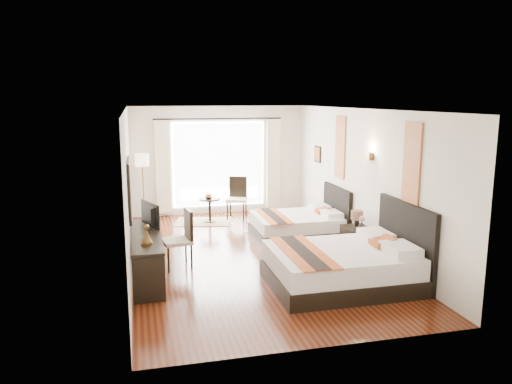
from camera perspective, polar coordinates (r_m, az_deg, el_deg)
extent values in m
cube|color=#3C100B|center=(9.76, -0.54, -7.26)|extent=(4.50, 7.50, 0.01)
cube|color=white|center=(9.28, -0.57, 9.39)|extent=(4.50, 7.50, 0.02)
cube|color=silver|center=(10.16, 11.88, 1.40)|extent=(0.01, 7.50, 2.80)
cube|color=silver|center=(9.18, -14.33, 0.31)|extent=(0.01, 7.50, 2.80)
cube|color=silver|center=(13.05, -4.31, 3.63)|extent=(4.50, 0.01, 2.80)
cube|color=silver|center=(5.92, 7.76, -5.14)|extent=(4.50, 0.01, 2.80)
cube|color=white|center=(13.05, -4.29, 3.19)|extent=(2.40, 0.02, 2.20)
cube|color=white|center=(12.99, -4.25, 3.16)|extent=(2.30, 0.02, 2.10)
cube|color=beige|center=(12.80, -10.64, 2.79)|extent=(0.35, 0.14, 2.35)
cube|color=beige|center=(13.27, 1.98, 3.25)|extent=(0.35, 0.14, 2.35)
cube|color=maroon|center=(8.44, 17.37, 3.04)|extent=(0.03, 0.50, 1.35)
cube|color=maroon|center=(11.02, 9.60, 5.08)|extent=(0.03, 0.50, 1.35)
cube|color=#4D391B|center=(9.65, 12.88, 3.99)|extent=(0.10, 0.14, 0.14)
cube|color=black|center=(8.39, -14.25, 0.39)|extent=(0.04, 1.25, 0.95)
cube|color=white|center=(8.39, -14.08, 0.40)|extent=(0.01, 1.12, 0.82)
cube|color=black|center=(8.34, 9.51, -9.56)|extent=(2.25, 1.75, 0.27)
cube|color=silver|center=(8.24, 9.58, -7.60)|extent=(2.19, 1.71, 0.33)
cube|color=black|center=(8.69, 16.73, -5.43)|extent=(0.08, 1.75, 1.32)
cube|color=#AA311B|center=(7.97, 5.42, -6.83)|extent=(0.60, 1.81, 0.02)
cube|color=black|center=(11.00, 4.55, -4.56)|extent=(1.84, 1.43, 0.22)
cube|color=silver|center=(10.94, 4.56, -3.31)|extent=(1.78, 1.39, 0.27)
cube|color=black|center=(11.23, 9.23, -2.11)|extent=(0.08, 1.43, 1.08)
cube|color=#AA311B|center=(10.76, 1.96, -2.74)|extent=(0.49, 1.49, 0.02)
cube|color=black|center=(9.89, 11.42, -5.51)|extent=(0.47, 0.58, 0.56)
cylinder|color=black|center=(9.86, 11.44, -3.63)|extent=(0.10, 0.10, 0.19)
cylinder|color=#463121|center=(9.82, 11.48, -2.59)|extent=(0.23, 0.23, 0.18)
imported|color=black|center=(9.70, 11.97, -4.06)|extent=(0.16, 0.16, 0.14)
cube|color=black|center=(8.67, -12.36, -7.19)|extent=(0.50, 2.20, 0.76)
imported|color=black|center=(9.04, -12.48, -2.54)|extent=(0.35, 0.74, 0.43)
cube|color=#B6AE8C|center=(9.04, -9.01, -5.58)|extent=(0.55, 0.55, 0.07)
cube|color=black|center=(9.02, -7.72, -3.67)|extent=(0.12, 0.46, 0.54)
cylinder|color=black|center=(12.72, -12.61, -3.13)|extent=(0.25, 0.25, 0.03)
cylinder|color=#4D391B|center=(12.57, -12.74, 0.04)|extent=(0.03, 0.03, 1.41)
cylinder|color=beige|center=(12.45, -12.89, 3.58)|extent=(0.33, 0.33, 0.29)
cylinder|color=black|center=(12.27, -5.30, -2.07)|extent=(0.52, 0.52, 0.60)
imported|color=#4D291B|center=(12.18, -5.44, -0.63)|extent=(0.20, 0.20, 0.05)
cube|color=#B6AE8C|center=(12.56, -2.21, -0.87)|extent=(0.63, 0.63, 0.06)
cube|color=black|center=(12.71, -2.06, 0.61)|extent=(0.44, 0.21, 0.54)
cube|color=tan|center=(12.35, -6.00, -3.39)|extent=(1.52, 1.19, 0.01)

